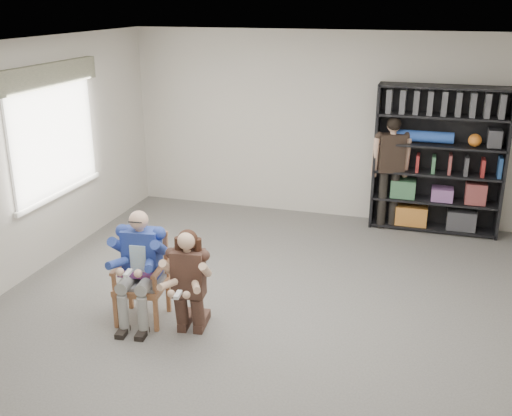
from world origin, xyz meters
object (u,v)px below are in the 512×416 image
(kneeling_woman, at_px, (188,284))
(standing_man, at_px, (390,174))
(bookshelf, at_px, (438,160))
(seated_man, at_px, (140,267))
(armchair, at_px, (141,279))

(kneeling_woman, bearing_deg, standing_man, 58.54)
(bookshelf, height_order, standing_man, bookshelf)
(kneeling_woman, bearing_deg, seated_man, 161.52)
(seated_man, bearing_deg, standing_man, 50.51)
(armchair, bearing_deg, standing_man, 50.51)
(standing_man, bearing_deg, kneeling_woman, -132.49)
(armchair, xyz_separation_m, seated_man, (0.00, -0.00, 0.14))
(armchair, relative_size, standing_man, 0.57)
(bookshelf, bearing_deg, standing_man, -171.41)
(standing_man, bearing_deg, armchair, -140.52)
(armchair, distance_m, seated_man, 0.14)
(armchair, xyz_separation_m, kneeling_woman, (0.58, -0.12, 0.09))
(armchair, height_order, standing_man, standing_man)
(kneeling_woman, bearing_deg, bookshelf, 51.30)
(seated_man, xyz_separation_m, standing_man, (2.23, 3.48, 0.22))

